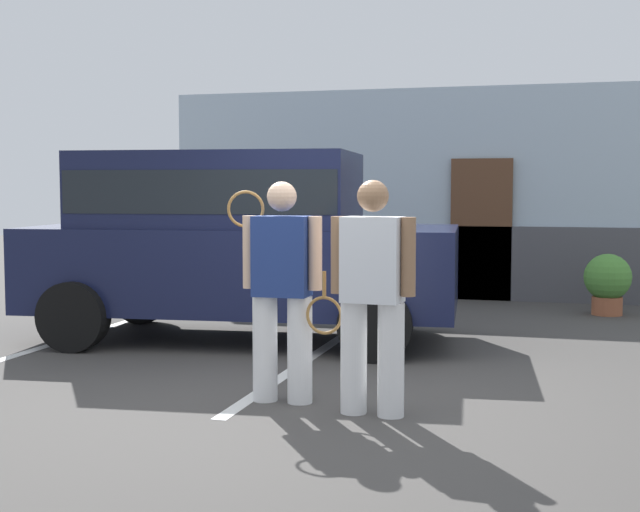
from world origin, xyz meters
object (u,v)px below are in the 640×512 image
tennis_player_man (282,287)px  potted_plant_by_porch (608,281)px  tennis_player_woman (372,294)px  parked_suv (234,236)px

tennis_player_man → potted_plant_by_porch: size_ratio=2.13×
tennis_player_woman → potted_plant_by_porch: 6.11m
parked_suv → potted_plant_by_porch: size_ratio=5.90×
potted_plant_by_porch → tennis_player_man: bearing=-115.6°
parked_suv → tennis_player_woman: 3.46m
parked_suv → tennis_player_man: size_ratio=2.77×
tennis_player_woman → potted_plant_by_porch: tennis_player_woman is taller
tennis_player_woman → potted_plant_by_porch: size_ratio=2.14×
parked_suv → tennis_player_woman: bearing=-57.6°
parked_suv → potted_plant_by_porch: parked_suv is taller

